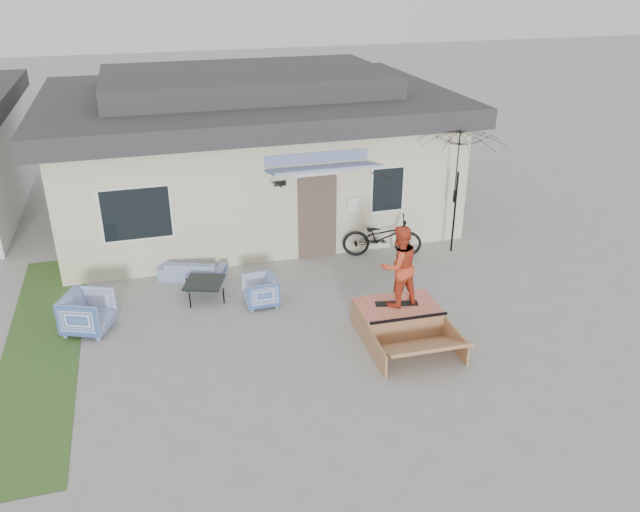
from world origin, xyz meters
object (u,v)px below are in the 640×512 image
object	(u,v)px
loveseat	(192,266)
patio_umbrella	(457,186)
skate_ramp	(397,317)
bicycle	(382,233)
armchair_right	(260,289)
skater	(399,264)
skateboard	(397,303)
coffee_table	(205,290)
armchair_left	(88,311)

from	to	relation	value
loveseat	patio_umbrella	bearing A→B (deg)	-161.18
loveseat	skate_ramp	size ratio (longest dim) A/B	0.73
loveseat	bicycle	size ratio (longest dim) A/B	0.78
armchair_right	patio_umbrella	distance (m)	5.56
armchair_right	skater	distance (m)	3.14
skate_ramp	skateboard	world-z (taller)	skateboard
armchair_right	skateboard	bearing A→B (deg)	53.39
loveseat	skater	world-z (taller)	skater
skater	loveseat	bearing A→B (deg)	-52.94
loveseat	skate_ramp	distance (m)	5.03
coffee_table	patio_umbrella	size ratio (longest dim) A/B	0.30
skate_ramp	skater	xyz separation A→B (m)	(0.00, 0.05, 1.14)
armchair_left	skater	size ratio (longest dim) A/B	0.54
loveseat	patio_umbrella	distance (m)	6.64
patio_umbrella	skater	distance (m)	4.15
armchair_left	skateboard	size ratio (longest dim) A/B	1.05
loveseat	coffee_table	bearing A→B (deg)	119.72
armchair_left	skater	world-z (taller)	skater
skater	bicycle	bearing A→B (deg)	-117.12
skateboard	armchair_right	bearing A→B (deg)	157.82
patio_umbrella	skate_ramp	bearing A→B (deg)	-131.73
skate_ramp	skateboard	distance (m)	0.29
armchair_right	skater	world-z (taller)	skater
skateboard	coffee_table	bearing A→B (deg)	159.56
skate_ramp	skater	size ratio (longest dim) A/B	1.27
loveseat	skateboard	xyz separation A→B (m)	(3.70, -3.35, 0.25)
loveseat	bicycle	bearing A→B (deg)	-159.52
loveseat	patio_umbrella	world-z (taller)	patio_umbrella
patio_umbrella	skateboard	bearing A→B (deg)	-132.20
bicycle	skater	size ratio (longest dim) A/B	1.19
loveseat	skate_ramp	bearing A→B (deg)	158.75
coffee_table	skater	bearing A→B (deg)	-33.04
armchair_right	skate_ramp	world-z (taller)	armchair_right
armchair_left	skater	xyz separation A→B (m)	(5.92, -1.59, 0.96)
skate_ramp	skateboard	size ratio (longest dim) A/B	2.48
patio_umbrella	loveseat	bearing A→B (deg)	177.40
armchair_left	skateboard	bearing A→B (deg)	-81.91
coffee_table	skater	xyz separation A→B (m)	(3.54, -2.31, 1.21)
skateboard	armchair_left	bearing A→B (deg)	177.60
bicycle	skate_ramp	distance (m)	3.49
loveseat	armchair_left	bearing A→B (deg)	59.97
patio_umbrella	skater	xyz separation A→B (m)	(-2.78, -3.06, -0.34)
loveseat	skateboard	distance (m)	5.00
coffee_table	patio_umbrella	distance (m)	6.55
armchair_left	bicycle	size ratio (longest dim) A/B	0.45
loveseat	bicycle	distance (m)	4.67
skateboard	loveseat	bearing A→B (deg)	150.39
loveseat	patio_umbrella	size ratio (longest dim) A/B	0.58
bicycle	skate_ramp	world-z (taller)	bicycle
coffee_table	skater	size ratio (longest dim) A/B	0.48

